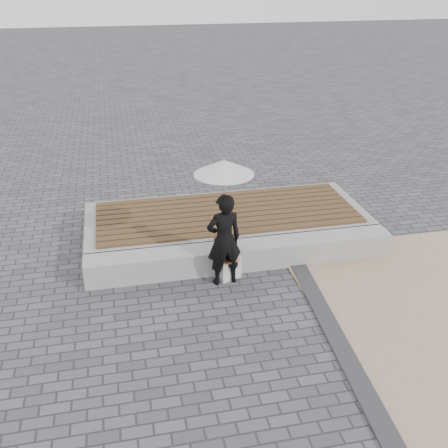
# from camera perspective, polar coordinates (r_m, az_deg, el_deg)

# --- Properties ---
(ground) EXTENTS (80.00, 80.00, 0.00)m
(ground) POSITION_cam_1_polar(r_m,az_deg,el_deg) (7.36, 5.08, -10.78)
(ground) COLOR #4E4E54
(ground) RESTS_ON ground
(edging_band) EXTENTS (0.61, 5.20, 0.04)m
(edging_band) POSITION_cam_1_polar(r_m,az_deg,el_deg) (7.21, 12.10, -12.06)
(edging_band) COLOR #323235
(edging_band) RESTS_ON ground
(seating_ledge) EXTENTS (5.00, 0.45, 0.40)m
(seating_ledge) POSITION_cam_1_polar(r_m,az_deg,el_deg) (8.54, 2.04, -3.39)
(seating_ledge) COLOR #979793
(seating_ledge) RESTS_ON ground
(timber_platform) EXTENTS (5.00, 2.00, 0.40)m
(timber_platform) POSITION_cam_1_polar(r_m,az_deg,el_deg) (9.57, 0.30, 0.09)
(timber_platform) COLOR gray
(timber_platform) RESTS_ON ground
(timber_decking) EXTENTS (4.60, 1.80, 0.04)m
(timber_decking) POSITION_cam_1_polar(r_m,az_deg,el_deg) (9.47, 0.30, 1.28)
(timber_decking) COLOR brown
(timber_decking) RESTS_ON timber_platform
(woman) EXTENTS (0.58, 0.42, 1.47)m
(woman) POSITION_cam_1_polar(r_m,az_deg,el_deg) (7.85, 0.00, -1.72)
(woman) COLOR black
(woman) RESTS_ON ground
(parasol) EXTENTS (0.85, 0.85, 1.09)m
(parasol) POSITION_cam_1_polar(r_m,az_deg,el_deg) (7.38, 0.00, 6.17)
(parasol) COLOR #A7A7AC
(parasol) RESTS_ON ground
(handbag) EXTENTS (0.36, 0.18, 0.24)m
(handbag) POSITION_cam_1_polar(r_m,az_deg,el_deg) (8.17, 0.16, -2.23)
(handbag) COLOR black
(handbag) RESTS_ON seating_ledge
(canvas_tote) EXTENTS (0.37, 0.26, 0.36)m
(canvas_tote) POSITION_cam_1_polar(r_m,az_deg,el_deg) (8.21, 0.64, -4.84)
(canvas_tote) COLOR silver
(canvas_tote) RESTS_ON ground
(magazine) EXTENTS (0.30, 0.26, 0.01)m
(magazine) POSITION_cam_1_polar(r_m,az_deg,el_deg) (8.07, 0.73, -3.89)
(magazine) COLOR red
(magazine) RESTS_ON canvas_tote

